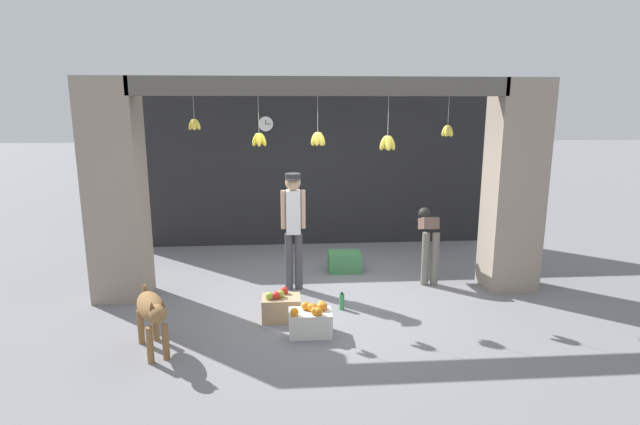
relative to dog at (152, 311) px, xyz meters
The scene contains 13 objects.
ground_plane 2.40m from the dog, 35.72° to the left, with size 60.00×60.00×0.00m, color slate.
shop_back_wall 4.73m from the dog, 65.60° to the left, with size 6.75×0.12×2.95m, color #232326.
shop_pillar_left 2.11m from the dog, 115.96° to the left, with size 0.70×0.60×2.95m, color gray.
shop_pillar_right 5.02m from the dog, 19.86° to the left, with size 0.70×0.60×2.95m, color gray.
storefront_awning 3.35m from the dog, 37.86° to the left, with size 4.85×0.26×0.95m.
dog is the anchor object (origin of this frame).
shopkeeper 2.41m from the dog, 49.31° to the left, with size 0.34×0.27×1.68m.
worker_stooping 4.09m from the dog, 29.72° to the left, with size 0.30×0.79×1.03m.
fruit_crate_oranges 1.75m from the dog, 10.21° to the left, with size 0.49×0.32×0.37m.
fruit_crate_apples 1.58m from the dog, 29.40° to the left, with size 0.47×0.33×0.38m.
produce_box_green 3.44m from the dog, 46.74° to the left, with size 0.51×0.35×0.32m, color #42844C.
water_bottle 2.39m from the dog, 25.13° to the left, with size 0.07×0.07×0.23m.
wall_clock 4.63m from the dog, 75.06° to the left, with size 0.28×0.03×0.28m.
Camera 1 is at (-0.50, -6.39, 2.60)m, focal length 28.00 mm.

